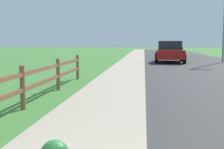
% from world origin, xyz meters
% --- Properties ---
extents(ground_plane, '(120.00, 120.00, 0.00)m').
position_xyz_m(ground_plane, '(0.00, 25.00, 0.00)').
color(ground_plane, '#458339').
extents(road_asphalt, '(7.00, 66.00, 0.01)m').
position_xyz_m(road_asphalt, '(3.50, 27.00, 0.00)').
color(road_asphalt, '#393939').
rests_on(road_asphalt, ground).
extents(curb_concrete, '(6.00, 66.00, 0.01)m').
position_xyz_m(curb_concrete, '(-3.00, 27.00, 0.00)').
color(curb_concrete, '#BCAA93').
rests_on(curb_concrete, ground).
extents(grass_verge, '(5.00, 66.00, 0.00)m').
position_xyz_m(grass_verge, '(-4.50, 27.00, 0.01)').
color(grass_verge, '#458339').
rests_on(grass_verge, ground).
extents(rail_fence, '(0.11, 10.74, 0.96)m').
position_xyz_m(rail_fence, '(-2.64, 4.73, 0.57)').
color(rail_fence, brown).
rests_on(rail_fence, ground).
extents(parked_suv_red, '(2.26, 4.53, 1.55)m').
position_xyz_m(parked_suv_red, '(1.82, 20.73, 0.76)').
color(parked_suv_red, maroon).
rests_on(parked_suv_red, ground).
extents(parked_car_black, '(2.09, 4.57, 1.51)m').
position_xyz_m(parked_car_black, '(2.58, 28.34, 0.78)').
color(parked_car_black, black).
rests_on(parked_car_black, ground).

